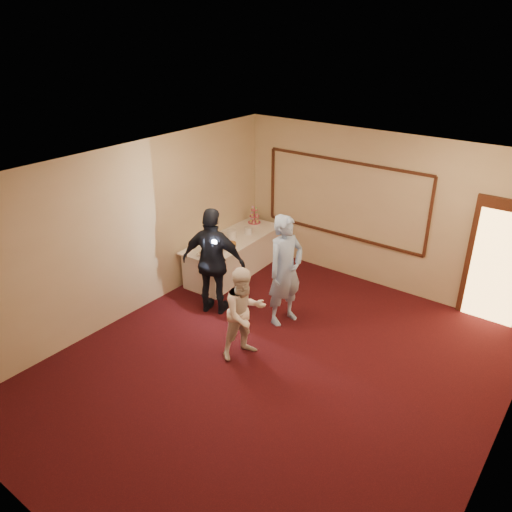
{
  "coord_description": "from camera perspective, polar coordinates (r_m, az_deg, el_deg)",
  "views": [
    {
      "loc": [
        3.42,
        -4.96,
        4.76
      ],
      "look_at": [
        -1.18,
        1.13,
        1.15
      ],
      "focal_mm": 35.0,
      "sensor_mm": 36.0,
      "label": 1
    }
  ],
  "objects": [
    {
      "name": "guest",
      "position": [
        8.66,
        -4.87,
        -0.69
      ],
      "size": [
        1.24,
        0.84,
        1.95
      ],
      "primitive_type": "imported",
      "rotation": [
        0.0,
        0.0,
        3.49
      ],
      "color": "black",
      "rests_on": "floor"
    },
    {
      "name": "doorway",
      "position": [
        9.27,
        25.97,
        -0.78
      ],
      "size": [
        1.05,
        0.07,
        2.2
      ],
      "color": "#371810",
      "rests_on": "floor"
    },
    {
      "name": "tart",
      "position": [
        9.77,
        -2.95,
        1.36
      ],
      "size": [
        0.27,
        0.27,
        0.05
      ],
      "color": "white",
      "rests_on": "buffet_table"
    },
    {
      "name": "woman",
      "position": [
        7.6,
        -1.34,
        -6.56
      ],
      "size": [
        0.79,
        0.88,
        1.49
      ],
      "primitive_type": "imported",
      "rotation": [
        0.0,
        0.0,
        1.21
      ],
      "color": "white",
      "rests_on": "floor"
    },
    {
      "name": "cupcake_stand",
      "position": [
        10.84,
        -0.2,
        4.54
      ],
      "size": [
        0.27,
        0.27,
        0.4
      ],
      "color": "#C93F66",
      "rests_on": "buffet_table"
    },
    {
      "name": "room_walls",
      "position": [
        6.61,
        2.26,
        0.89
      ],
      "size": [
        6.04,
        7.04,
        3.02
      ],
      "color": "beige",
      "rests_on": "floor"
    },
    {
      "name": "plate_stack_a",
      "position": [
        10.09,
        -2.78,
        2.52
      ],
      "size": [
        0.2,
        0.2,
        0.17
      ],
      "color": "white",
      "rests_on": "buffet_table"
    },
    {
      "name": "buffet_table",
      "position": [
        10.26,
        -2.59,
        0.1
      ],
      "size": [
        1.03,
        2.4,
        0.77
      ],
      "color": "white",
      "rests_on": "floor"
    },
    {
      "name": "floor",
      "position": [
        7.68,
        1.99,
        -13.01
      ],
      "size": [
        7.0,
        7.0,
        0.0
      ],
      "primitive_type": "plane",
      "color": "black",
      "rests_on": "ground"
    },
    {
      "name": "wall_molding",
      "position": [
        9.94,
        9.99,
        6.41
      ],
      "size": [
        3.45,
        0.04,
        1.55
      ],
      "color": "#371810",
      "rests_on": "room_walls"
    },
    {
      "name": "pavlova_tray",
      "position": [
        9.39,
        -5.07,
        0.62
      ],
      "size": [
        0.43,
        0.54,
        0.19
      ],
      "color": "silver",
      "rests_on": "buffet_table"
    },
    {
      "name": "camera_flash",
      "position": [
        8.22,
        -4.79,
        1.64
      ],
      "size": [
        0.07,
        0.04,
        0.05
      ],
      "primitive_type": "cube",
      "rotation": [
        0.0,
        0.0,
        -0.01
      ],
      "color": "white",
      "rests_on": "guest"
    },
    {
      "name": "plate_stack_b",
      "position": [
        10.28,
        -0.9,
        2.94
      ],
      "size": [
        0.17,
        0.17,
        0.15
      ],
      "color": "white",
      "rests_on": "buffet_table"
    },
    {
      "name": "man",
      "position": [
        8.35,
        3.37,
        -1.65
      ],
      "size": [
        0.63,
        0.8,
        1.95
      ],
      "primitive_type": "imported",
      "rotation": [
        0.0,
        0.0,
        1.32
      ],
      "color": "#9BC2FB",
      "rests_on": "floor"
    }
  ]
}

